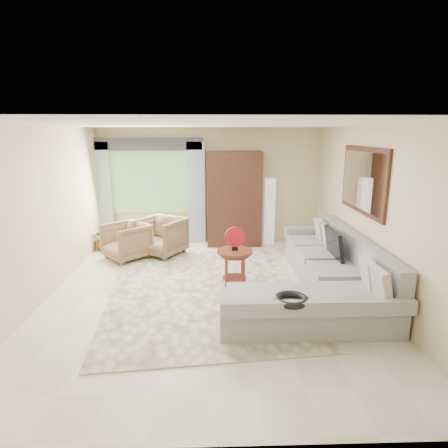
{
  "coord_description": "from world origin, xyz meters",
  "views": [
    {
      "loc": [
        0.07,
        -5.52,
        2.49
      ],
      "look_at": [
        0.25,
        0.35,
        1.05
      ],
      "focal_mm": 30.0,
      "sensor_mm": 36.0,
      "label": 1
    }
  ],
  "objects_px": {
    "armchair_right": "(161,236)",
    "floor_lamp": "(269,211)",
    "sectional_sofa": "(324,280)",
    "potted_plant": "(103,238)",
    "tv_screen": "(334,244)",
    "armchair_left": "(126,241)",
    "armoire": "(234,199)",
    "coffee_table": "(235,267)"
  },
  "relations": [
    {
      "from": "armchair_right",
      "to": "floor_lamp",
      "type": "xyz_separation_m",
      "value": [
        2.36,
        0.79,
        0.36
      ]
    },
    {
      "from": "sectional_sofa",
      "to": "potted_plant",
      "type": "distance_m",
      "value": 4.84
    },
    {
      "from": "potted_plant",
      "to": "sectional_sofa",
      "type": "bearing_deg",
      "value": -31.78
    },
    {
      "from": "tv_screen",
      "to": "armchair_left",
      "type": "xyz_separation_m",
      "value": [
        -3.72,
        1.47,
        -0.36
      ]
    },
    {
      "from": "armchair_left",
      "to": "armoire",
      "type": "xyz_separation_m",
      "value": [
        2.22,
        0.97,
        0.69
      ]
    },
    {
      "from": "sectional_sofa",
      "to": "coffee_table",
      "type": "relative_size",
      "value": 5.77
    },
    {
      "from": "sectional_sofa",
      "to": "tv_screen",
      "type": "relative_size",
      "value": 4.68
    },
    {
      "from": "sectional_sofa",
      "to": "armchair_right",
      "type": "relative_size",
      "value": 4.0
    },
    {
      "from": "armoire",
      "to": "floor_lamp",
      "type": "distance_m",
      "value": 0.86
    },
    {
      "from": "potted_plant",
      "to": "floor_lamp",
      "type": "xyz_separation_m",
      "value": [
        3.68,
        0.41,
        0.5
      ]
    },
    {
      "from": "floor_lamp",
      "to": "sectional_sofa",
      "type": "bearing_deg",
      "value": -81.67
    },
    {
      "from": "armchair_left",
      "to": "armoire",
      "type": "distance_m",
      "value": 2.52
    },
    {
      "from": "armchair_left",
      "to": "potted_plant",
      "type": "bearing_deg",
      "value": -176.54
    },
    {
      "from": "sectional_sofa",
      "to": "coffee_table",
      "type": "distance_m",
      "value": 1.46
    },
    {
      "from": "coffee_table",
      "to": "armchair_left",
      "type": "xyz_separation_m",
      "value": [
        -2.1,
        1.39,
        0.05
      ]
    },
    {
      "from": "armchair_left",
      "to": "armoire",
      "type": "height_order",
      "value": "armoire"
    },
    {
      "from": "tv_screen",
      "to": "floor_lamp",
      "type": "relative_size",
      "value": 0.49
    },
    {
      "from": "tv_screen",
      "to": "armoire",
      "type": "distance_m",
      "value": 2.88
    },
    {
      "from": "tv_screen",
      "to": "sectional_sofa",
      "type": "bearing_deg",
      "value": -120.14
    },
    {
      "from": "armchair_left",
      "to": "armoire",
      "type": "bearing_deg",
      "value": 70.47
    },
    {
      "from": "armchair_left",
      "to": "potted_plant",
      "type": "height_order",
      "value": "armchair_left"
    },
    {
      "from": "sectional_sofa",
      "to": "tv_screen",
      "type": "xyz_separation_m",
      "value": [
        0.27,
        0.46,
        0.44
      ]
    },
    {
      "from": "tv_screen",
      "to": "coffee_table",
      "type": "distance_m",
      "value": 1.67
    },
    {
      "from": "tv_screen",
      "to": "armchair_left",
      "type": "height_order",
      "value": "tv_screen"
    },
    {
      "from": "armchair_left",
      "to": "armchair_right",
      "type": "bearing_deg",
      "value": 66.62
    },
    {
      "from": "coffee_table",
      "to": "potted_plant",
      "type": "relative_size",
      "value": 1.18
    },
    {
      "from": "floor_lamp",
      "to": "potted_plant",
      "type": "bearing_deg",
      "value": -173.68
    },
    {
      "from": "tv_screen",
      "to": "potted_plant",
      "type": "height_order",
      "value": "tv_screen"
    },
    {
      "from": "sectional_sofa",
      "to": "potted_plant",
      "type": "bearing_deg",
      "value": 148.22
    },
    {
      "from": "coffee_table",
      "to": "armchair_left",
      "type": "height_order",
      "value": "armchair_left"
    },
    {
      "from": "coffee_table",
      "to": "floor_lamp",
      "type": "relative_size",
      "value": 0.4
    },
    {
      "from": "floor_lamp",
      "to": "coffee_table",
      "type": "bearing_deg",
      "value": -110.84
    },
    {
      "from": "armchair_right",
      "to": "coffee_table",
      "type": "bearing_deg",
      "value": -17.88
    },
    {
      "from": "tv_screen",
      "to": "coffee_table",
      "type": "height_order",
      "value": "tv_screen"
    },
    {
      "from": "armchair_right",
      "to": "potted_plant",
      "type": "height_order",
      "value": "armchair_right"
    },
    {
      "from": "potted_plant",
      "to": "armoire",
      "type": "xyz_separation_m",
      "value": [
        2.88,
        0.35,
        0.8
      ]
    },
    {
      "from": "tv_screen",
      "to": "armchair_left",
      "type": "bearing_deg",
      "value": 158.51
    },
    {
      "from": "armchair_right",
      "to": "armoire",
      "type": "height_order",
      "value": "armoire"
    },
    {
      "from": "armchair_right",
      "to": "sectional_sofa",
      "type": "bearing_deg",
      "value": -7.06
    },
    {
      "from": "tv_screen",
      "to": "armchair_right",
      "type": "xyz_separation_m",
      "value": [
        -3.06,
        1.7,
        -0.33
      ]
    },
    {
      "from": "tv_screen",
      "to": "armoire",
      "type": "relative_size",
      "value": 0.35
    },
    {
      "from": "armchair_left",
      "to": "floor_lamp",
      "type": "xyz_separation_m",
      "value": [
        3.02,
        1.03,
        0.39
      ]
    }
  ]
}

